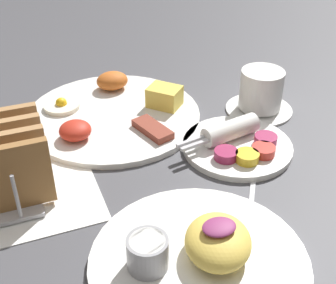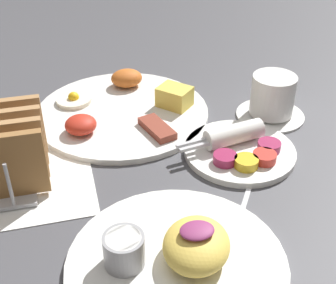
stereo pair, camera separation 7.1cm
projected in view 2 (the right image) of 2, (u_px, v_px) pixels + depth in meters
ground_plane at (129, 171)px, 0.70m from camera, size 3.00×3.00×0.00m
napkin_flat at (16, 177)px, 0.68m from camera, size 0.22×0.22×0.00m
plate_breakfast at (123, 109)px, 0.83m from camera, size 0.31×0.31×0.05m
plate_condiments at (240, 149)px, 0.73m from camera, size 0.19×0.17×0.04m
plate_foreground at (177, 257)px, 0.54m from camera, size 0.26×0.26×0.06m
toast_rack at (9, 149)px, 0.66m from camera, size 0.10×0.15×0.10m
coffee_cup at (272, 98)px, 0.81m from camera, size 0.12×0.12×0.08m
teaspoon at (250, 184)px, 0.67m from camera, size 0.08×0.11×0.01m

